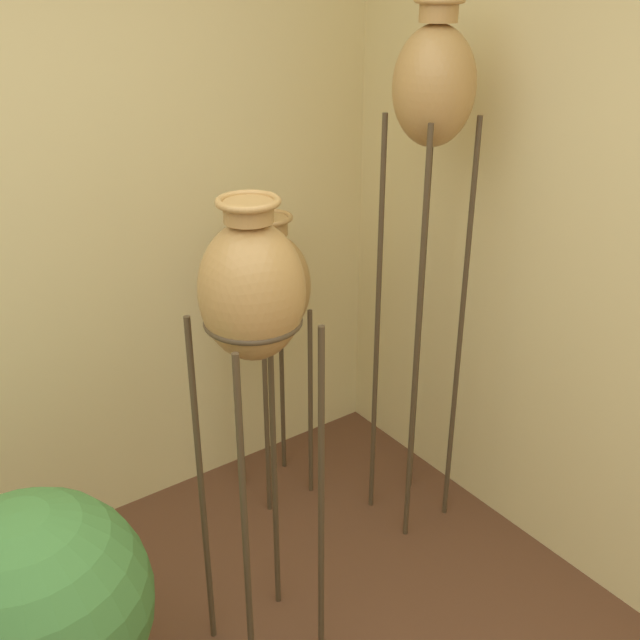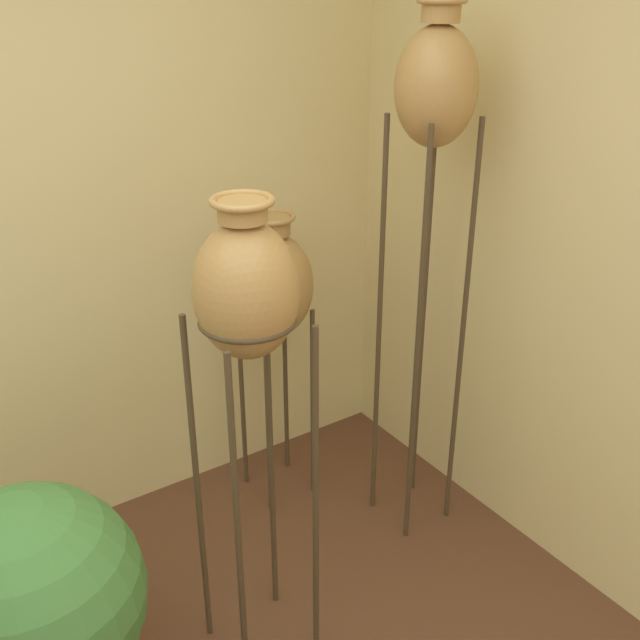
# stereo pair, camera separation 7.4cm
# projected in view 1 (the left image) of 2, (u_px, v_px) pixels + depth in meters

# --- Properties ---
(vase_stand_tall) EXTENTS (0.28, 0.28, 2.05)m
(vase_stand_tall) POSITION_uv_depth(u_px,v_px,m) (433.00, 105.00, 2.52)
(vase_stand_tall) COLOR #473823
(vase_stand_tall) RESTS_ON ground_plane
(vase_stand_medium) EXTENTS (0.30, 0.30, 1.60)m
(vase_stand_medium) POSITION_uv_depth(u_px,v_px,m) (252.00, 301.00, 2.05)
(vase_stand_medium) COLOR #473823
(vase_stand_medium) RESTS_ON ground_plane
(vase_stand_short) EXTENTS (0.32, 0.32, 1.28)m
(vase_stand_short) POSITION_uv_depth(u_px,v_px,m) (271.00, 287.00, 2.97)
(vase_stand_short) COLOR #473823
(vase_stand_short) RESTS_ON ground_plane
(potted_plant) EXTENTS (0.66, 0.66, 0.85)m
(potted_plant) POSITION_uv_depth(u_px,v_px,m) (38.00, 614.00, 2.10)
(potted_plant) COLOR olive
(potted_plant) RESTS_ON ground_plane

